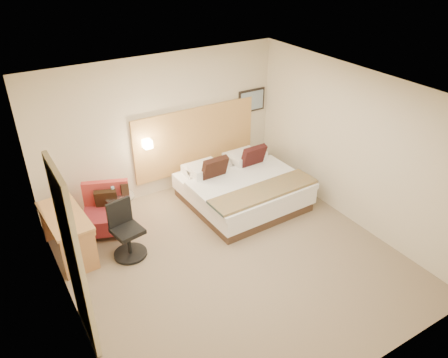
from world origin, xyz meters
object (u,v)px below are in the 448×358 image
lounge_chair (107,213)px  desk (67,223)px  bed (242,188)px  side_table (122,208)px  desk_chair (127,234)px

lounge_chair → desk: lounge_chair is taller
bed → lounge_chair: bearing=168.2°
side_table → lounge_chair: bearing=-174.4°
desk → desk_chair: size_ratio=1.34×
lounge_chair → desk: size_ratio=0.78×
lounge_chair → desk: 0.85m
desk_chair → desk: bearing=148.1°
bed → desk: 3.17m
bed → lounge_chair: 2.48m
desk → desk_chair: bearing=-31.9°
desk_chair → bed: bearing=7.7°
bed → side_table: 2.23m
desk → bed: bearing=-2.7°
side_table → desk_chair: bearing=-104.4°
bed → side_table: bed is taller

